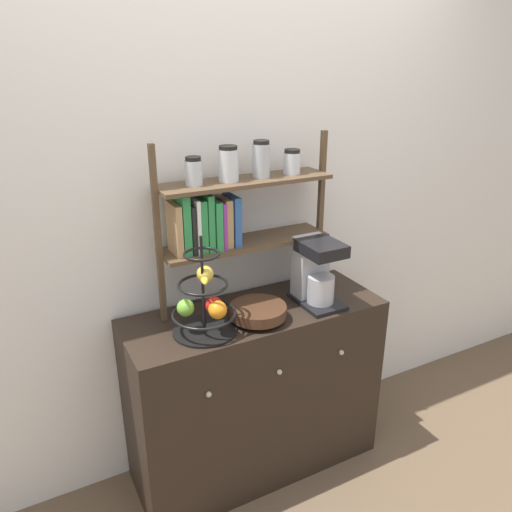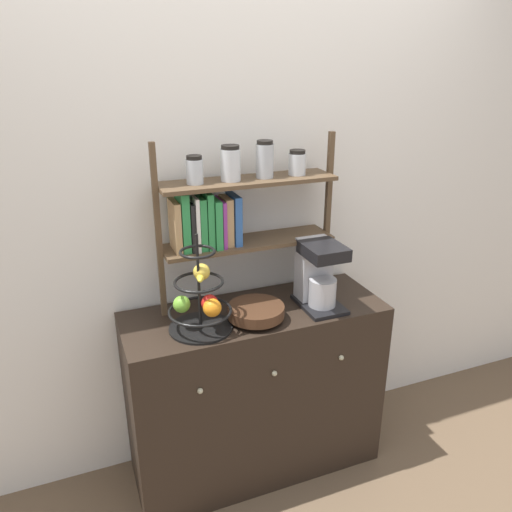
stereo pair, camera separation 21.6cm
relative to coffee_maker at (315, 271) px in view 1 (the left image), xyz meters
The scene contains 7 objects.
ground_plane 1.09m from the coffee_maker, 148.71° to the right, with size 12.00×12.00×0.00m, color brown.
wall_back 0.50m from the coffee_maker, 133.60° to the left, with size 7.00×0.05×2.60m, color silver.
sideboard 0.66m from the coffee_maker, behind, with size 1.20×0.45×0.88m.
coffee_maker is the anchor object (origin of this frame).
fruit_stand 0.56m from the coffee_maker, behind, with size 0.27×0.27×0.42m.
wooden_bowl 0.34m from the coffee_maker, behind, with size 0.25×0.25×0.07m.
shelf_hutch 0.50m from the coffee_maker, 157.03° to the left, with size 0.83×0.20×0.76m.
Camera 1 is at (-0.93, -1.56, 1.94)m, focal length 35.00 mm.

